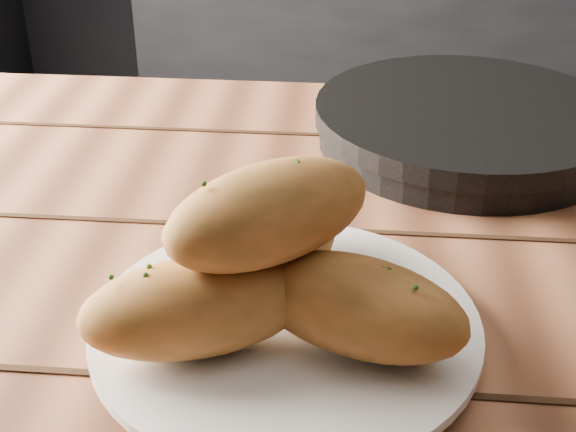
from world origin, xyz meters
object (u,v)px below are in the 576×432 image
object	(u,v)px
plate	(285,329)
table	(377,401)
skillet	(468,124)
bread_rolls	(277,266)

from	to	relation	value
plate	table	bearing A→B (deg)	36.50
table	skillet	world-z (taller)	skillet
table	plate	size ratio (longest dim) A/B	5.01
plate	skillet	size ratio (longest dim) A/B	0.61
plate	skillet	world-z (taller)	skillet
bread_rolls	table	bearing A→B (deg)	36.13
plate	skillet	distance (m)	0.38
skillet	table	bearing A→B (deg)	-107.30
table	skillet	size ratio (longest dim) A/B	3.03
table	bread_rolls	world-z (taller)	bread_rolls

